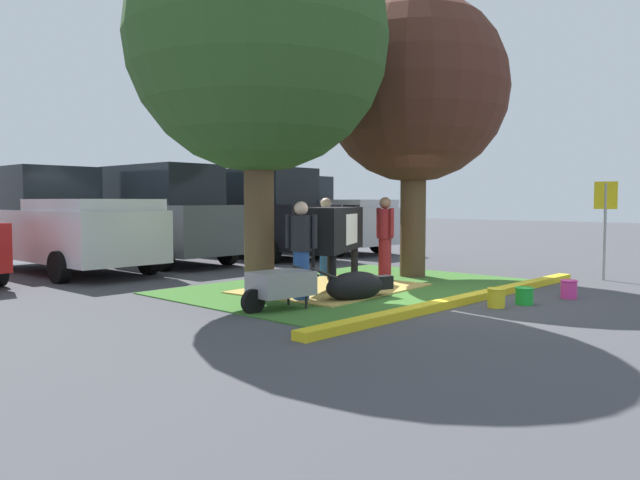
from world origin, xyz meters
name	(u,v)px	position (x,y,z in m)	size (l,w,h in m)	color
ground_plane	(435,297)	(0.00, 0.00, 0.00)	(80.00, 80.00, 0.00)	#424247
grass_island	(354,287)	(-0.07, 1.73, 0.01)	(6.54, 4.55, 0.02)	#386B28
curb_yellow	(470,298)	(-0.07, -0.70, 0.06)	(7.74, 0.24, 0.12)	yellow
hay_bedding	(332,289)	(-0.61, 1.79, 0.03)	(3.20, 2.40, 0.04)	tan
shade_tree_left	(258,42)	(-2.12, 2.06, 4.21)	(4.28, 4.28, 6.37)	brown
shade_tree_right	(414,90)	(1.99, 1.83, 3.94)	(3.91, 3.91, 5.92)	#4C3823
cow_holstein	(333,230)	(-0.31, 2.04, 1.09)	(2.92, 1.82, 1.54)	black
calf_lying	(357,286)	(-1.23, 0.69, 0.24)	(1.33, 0.70, 0.48)	black
person_handler	(385,236)	(1.11, 1.90, 0.92)	(0.34, 0.51, 1.70)	maroon
person_visitor_near	(326,234)	(0.72, 3.18, 0.91)	(0.42, 0.39, 1.69)	#23478C
person_visitor_far	(301,248)	(-1.92, 1.27, 0.87)	(0.34, 0.48, 1.61)	#23478C
wheelbarrow	(280,284)	(-2.68, 0.95, 0.39)	(1.62, 0.70, 0.63)	gray
parking_sign	(605,211)	(4.24, -1.32, 1.42)	(0.12, 0.44, 2.01)	#99999E
bucket_yellow	(496,297)	(-0.26, -1.26, 0.16)	(0.29, 0.29, 0.30)	yellow
bucket_green	(524,295)	(0.30, -1.45, 0.14)	(0.30, 0.30, 0.27)	green
bucket_pink	(569,289)	(1.38, -1.72, 0.16)	(0.28, 0.28, 0.31)	#EA3893
pickup_truck_black	(65,223)	(-2.65, 8.18, 1.11)	(2.30, 5.44, 2.42)	silver
suv_dark_grey	(161,215)	(-0.15, 8.15, 1.27)	(2.19, 4.64, 2.52)	#4C5156
suv_black	(259,213)	(2.75, 7.68, 1.27)	(2.19, 4.64, 2.52)	black
pickup_truck_maroon	(313,217)	(5.31, 7.96, 1.11)	(2.30, 5.44, 2.42)	#B7B7BC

